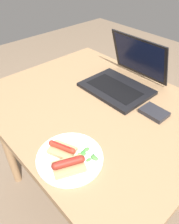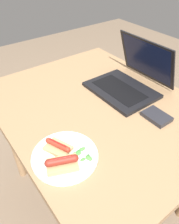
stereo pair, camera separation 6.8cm
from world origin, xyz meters
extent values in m
plane|color=#75604C|center=(0.00, 0.00, 0.00)|extent=(6.00, 6.00, 0.00)
cube|color=#93704C|center=(0.00, 0.00, 0.76)|extent=(1.09, 0.87, 0.04)
cylinder|color=#93704C|center=(-0.45, 0.34, 0.37)|extent=(0.05, 0.05, 0.74)
cylinder|color=#93704C|center=(-0.45, -0.34, 0.37)|extent=(0.05, 0.05, 0.74)
cube|color=black|center=(-0.02, 0.17, 0.78)|extent=(0.34, 0.26, 0.02)
cube|color=black|center=(-0.02, 0.15, 0.79)|extent=(0.28, 0.14, 0.00)
cube|color=black|center=(-0.02, 0.34, 0.91)|extent=(0.34, 0.09, 0.23)
cube|color=#0C1433|center=(-0.02, 0.33, 0.91)|extent=(0.31, 0.07, 0.20)
cylinder|color=silver|center=(0.18, -0.30, 0.78)|extent=(0.25, 0.25, 0.01)
torus|color=silver|center=(0.18, -0.30, 0.79)|extent=(0.24, 0.24, 0.01)
cube|color=tan|center=(0.14, -0.30, 0.79)|extent=(0.11, 0.10, 0.01)
cylinder|color=maroon|center=(0.14, -0.30, 0.81)|extent=(0.09, 0.05, 0.02)
sphere|color=maroon|center=(0.18, -0.29, 0.81)|extent=(0.02, 0.02, 0.02)
sphere|color=maroon|center=(0.10, -0.32, 0.81)|extent=(0.02, 0.02, 0.02)
cylinder|color=red|center=(0.14, -0.30, 0.82)|extent=(0.07, 0.03, 0.00)
cube|color=tan|center=(0.22, -0.33, 0.79)|extent=(0.11, 0.13, 0.02)
cylinder|color=maroon|center=(0.22, -0.33, 0.82)|extent=(0.06, 0.09, 0.03)
sphere|color=maroon|center=(0.20, -0.37, 0.82)|extent=(0.03, 0.03, 0.03)
sphere|color=maroon|center=(0.24, -0.29, 0.82)|extent=(0.03, 0.03, 0.03)
cylinder|color=red|center=(0.22, -0.33, 0.83)|extent=(0.03, 0.07, 0.01)
ellipsoid|color=#4C8E3D|center=(0.21, -0.25, 0.79)|extent=(0.01, 0.02, 0.01)
ellipsoid|color=#2D662D|center=(0.24, -0.23, 0.79)|extent=(0.02, 0.02, 0.01)
ellipsoid|color=#4C8E3D|center=(0.24, -0.26, 0.79)|extent=(0.01, 0.02, 0.01)
ellipsoid|color=#387A33|center=(0.20, -0.25, 0.79)|extent=(0.02, 0.03, 0.01)
ellipsoid|color=#4C8E3D|center=(0.20, -0.27, 0.79)|extent=(0.03, 0.03, 0.01)
ellipsoid|color=#4C8E3D|center=(0.20, -0.23, 0.79)|extent=(0.02, 0.03, 0.01)
ellipsoid|color=#4C8E3D|center=(0.25, -0.24, 0.79)|extent=(0.03, 0.02, 0.01)
cube|color=#232328|center=(0.24, 0.15, 0.79)|extent=(0.12, 0.09, 0.02)
camera|label=1|loc=(0.61, -0.59, 1.41)|focal=35.00mm
camera|label=2|loc=(0.65, -0.54, 1.41)|focal=35.00mm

